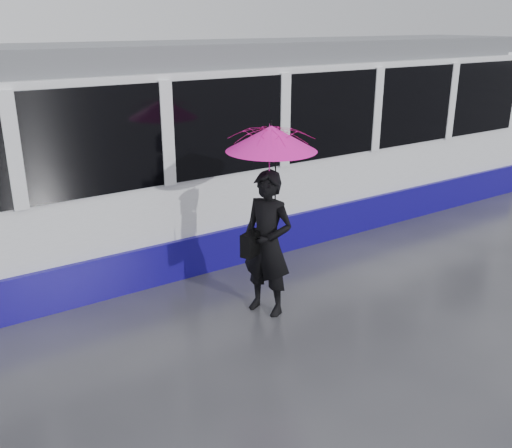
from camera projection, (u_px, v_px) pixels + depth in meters
ground at (158, 333)px, 7.09m from camera, size 90.00×90.00×0.00m
rails at (91, 265)px, 9.04m from camera, size 34.00×1.51×0.02m
woman at (267, 244)px, 7.33m from camera, size 0.70×0.83×1.92m
umbrella at (271, 156)px, 6.97m from camera, size 1.49×1.49×1.30m
handbag at (252, 243)px, 7.21m from camera, size 0.37×0.27×0.48m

